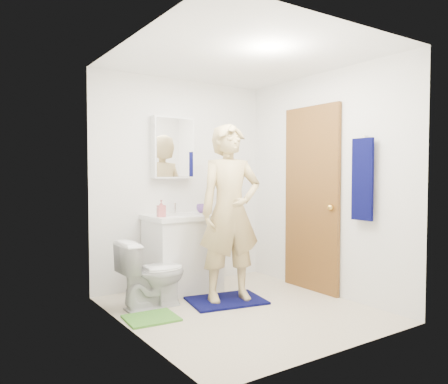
# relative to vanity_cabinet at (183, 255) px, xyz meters

# --- Properties ---
(floor) EXTENTS (2.20, 2.40, 0.02)m
(floor) POSITION_rel_vanity_cabinet_xyz_m (0.15, -0.91, -0.41)
(floor) COLOR beige
(floor) RESTS_ON ground
(ceiling) EXTENTS (2.20, 2.40, 0.02)m
(ceiling) POSITION_rel_vanity_cabinet_xyz_m (0.15, -0.91, 2.01)
(ceiling) COLOR white
(ceiling) RESTS_ON ground
(wall_back) EXTENTS (2.20, 0.02, 2.40)m
(wall_back) POSITION_rel_vanity_cabinet_xyz_m (0.15, 0.30, 0.80)
(wall_back) COLOR white
(wall_back) RESTS_ON ground
(wall_front) EXTENTS (2.20, 0.02, 2.40)m
(wall_front) POSITION_rel_vanity_cabinet_xyz_m (0.15, -2.12, 0.80)
(wall_front) COLOR white
(wall_front) RESTS_ON ground
(wall_left) EXTENTS (0.02, 2.40, 2.40)m
(wall_left) POSITION_rel_vanity_cabinet_xyz_m (-0.96, -0.91, 0.80)
(wall_left) COLOR white
(wall_left) RESTS_ON ground
(wall_right) EXTENTS (0.02, 2.40, 2.40)m
(wall_right) POSITION_rel_vanity_cabinet_xyz_m (1.26, -0.91, 0.80)
(wall_right) COLOR white
(wall_right) RESTS_ON ground
(vanity_cabinet) EXTENTS (0.75, 0.55, 0.80)m
(vanity_cabinet) POSITION_rel_vanity_cabinet_xyz_m (0.00, 0.00, 0.00)
(vanity_cabinet) COLOR white
(vanity_cabinet) RESTS_ON floor
(countertop) EXTENTS (0.79, 0.59, 0.05)m
(countertop) POSITION_rel_vanity_cabinet_xyz_m (0.00, 0.00, 0.43)
(countertop) COLOR white
(countertop) RESTS_ON vanity_cabinet
(sink_basin) EXTENTS (0.40, 0.40, 0.03)m
(sink_basin) POSITION_rel_vanity_cabinet_xyz_m (0.00, 0.00, 0.44)
(sink_basin) COLOR white
(sink_basin) RESTS_ON countertop
(faucet) EXTENTS (0.03, 0.03, 0.12)m
(faucet) POSITION_rel_vanity_cabinet_xyz_m (0.00, 0.18, 0.51)
(faucet) COLOR silver
(faucet) RESTS_ON countertop
(medicine_cabinet) EXTENTS (0.50, 0.12, 0.70)m
(medicine_cabinet) POSITION_rel_vanity_cabinet_xyz_m (0.00, 0.22, 1.20)
(medicine_cabinet) COLOR white
(medicine_cabinet) RESTS_ON wall_back
(mirror_panel) EXTENTS (0.46, 0.01, 0.66)m
(mirror_panel) POSITION_rel_vanity_cabinet_xyz_m (0.00, 0.16, 1.20)
(mirror_panel) COLOR white
(mirror_panel) RESTS_ON wall_back
(door) EXTENTS (0.05, 0.80, 2.05)m
(door) POSITION_rel_vanity_cabinet_xyz_m (1.22, -0.76, 0.62)
(door) COLOR brown
(door) RESTS_ON ground
(door_knob) EXTENTS (0.07, 0.07, 0.07)m
(door_knob) POSITION_rel_vanity_cabinet_xyz_m (1.18, -1.08, 0.55)
(door_knob) COLOR gold
(door_knob) RESTS_ON door
(towel) EXTENTS (0.03, 0.24, 0.80)m
(towel) POSITION_rel_vanity_cabinet_xyz_m (1.18, -1.48, 0.85)
(towel) COLOR #06083D
(towel) RESTS_ON wall_right
(towel_hook) EXTENTS (0.06, 0.02, 0.02)m
(towel_hook) POSITION_rel_vanity_cabinet_xyz_m (1.22, -1.48, 1.27)
(towel_hook) COLOR silver
(towel_hook) RESTS_ON wall_right
(toilet) EXTENTS (0.66, 0.39, 0.67)m
(toilet) POSITION_rel_vanity_cabinet_xyz_m (-0.53, -0.37, -0.07)
(toilet) COLOR white
(toilet) RESTS_ON floor
(bath_mat) EXTENTS (0.83, 0.67, 0.02)m
(bath_mat) POSITION_rel_vanity_cabinet_xyz_m (0.17, -0.62, -0.39)
(bath_mat) COLOR #06083D
(bath_mat) RESTS_ON floor
(green_rug) EXTENTS (0.48, 0.41, 0.02)m
(green_rug) POSITION_rel_vanity_cabinet_xyz_m (-0.69, -0.69, -0.39)
(green_rug) COLOR #509A33
(green_rug) RESTS_ON floor
(soap_dispenser) EXTENTS (0.09, 0.09, 0.18)m
(soap_dispenser) POSITION_rel_vanity_cabinet_xyz_m (-0.30, -0.09, 0.54)
(soap_dispenser) COLOR #C35B5D
(soap_dispenser) RESTS_ON countertop
(toothbrush_cup) EXTENTS (0.14, 0.14, 0.10)m
(toothbrush_cup) POSITION_rel_vanity_cabinet_xyz_m (0.30, 0.08, 0.50)
(toothbrush_cup) COLOR #694292
(toothbrush_cup) RESTS_ON countertop
(man) EXTENTS (0.73, 0.56, 1.78)m
(man) POSITION_rel_vanity_cabinet_xyz_m (0.21, -0.63, 0.51)
(man) COLOR tan
(man) RESTS_ON bath_mat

